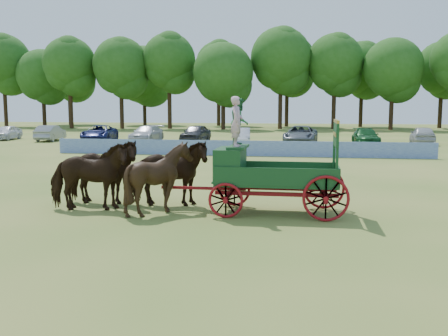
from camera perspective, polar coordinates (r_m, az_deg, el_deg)
ground at (r=16.41m, az=-3.44°, el=-4.92°), size 160.00×160.00×0.00m
horse_lead_left at (r=16.87m, az=-15.21°, el=-0.92°), size 2.86×1.68×2.27m
horse_lead_right at (r=17.86m, az=-13.75°, el=-0.43°), size 2.77×1.42×2.27m
horse_wheel_left at (r=16.03m, az=-7.37°, el=-1.13°), size 2.34×2.15×2.28m
horse_wheel_right at (r=17.07m, az=-6.31°, el=-0.61°), size 2.85×1.62×2.27m
farm_dray at (r=15.95m, az=3.46°, el=0.64°), size 6.00×2.00×3.71m
sponsor_banner at (r=34.08m, az=1.55°, el=2.28°), size 26.00×0.08×1.05m
parked_cars at (r=45.76m, az=4.52°, el=3.82°), size 52.37×7.23×1.64m
treeline at (r=77.12m, az=1.86°, el=11.51°), size 90.64×22.82×14.80m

